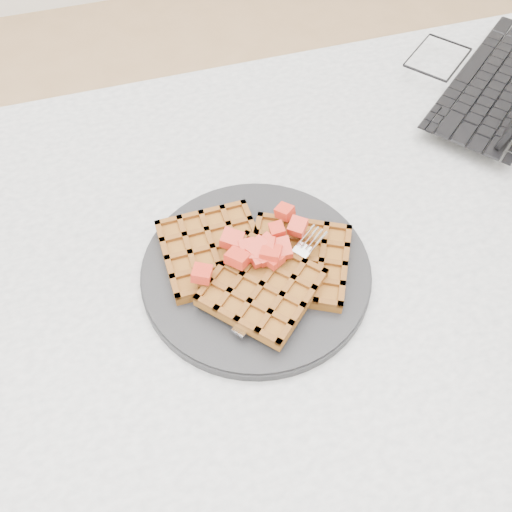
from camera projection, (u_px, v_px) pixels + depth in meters
name	position (u px, v px, depth m)	size (l,w,h in m)	color
ground	(275.00, 441.00, 1.34)	(4.00, 4.00, 0.00)	tan
table	(288.00, 300.00, 0.82)	(1.20, 0.80, 0.75)	beige
plate	(256.00, 271.00, 0.70)	(0.28, 0.28, 0.02)	black
waffles	(257.00, 265.00, 0.68)	(0.24, 0.22, 0.03)	#94591F
strawberry_pile	(256.00, 249.00, 0.66)	(0.15, 0.15, 0.02)	#A51D12
fork	(286.00, 277.00, 0.68)	(0.02, 0.18, 0.02)	silver
laptop	(491.00, 69.00, 0.89)	(0.42, 0.40, 0.24)	black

